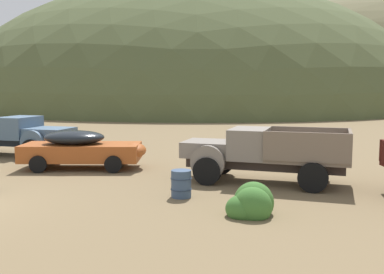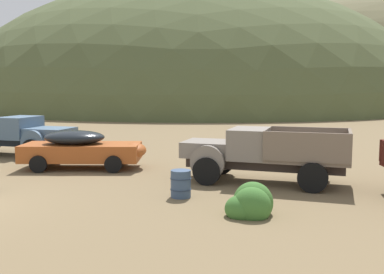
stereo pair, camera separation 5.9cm
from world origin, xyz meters
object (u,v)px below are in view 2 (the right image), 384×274
object	(u,v)px
truck_chalk_blue	(19,135)
truck_primer_gray	(253,154)
oil_drum_spare	(181,184)
car_oxide_orange	(85,149)

from	to	relation	value
truck_chalk_blue	truck_primer_gray	size ratio (longest dim) A/B	1.14
oil_drum_spare	truck_primer_gray	bearing A→B (deg)	58.16
truck_chalk_blue	oil_drum_spare	distance (m)	11.55
truck_primer_gray	truck_chalk_blue	bearing A→B (deg)	-11.64
truck_chalk_blue	truck_primer_gray	bearing A→B (deg)	-13.04
car_oxide_orange	truck_primer_gray	distance (m)	7.02
car_oxide_orange	oil_drum_spare	size ratio (longest dim) A/B	6.34
truck_chalk_blue	oil_drum_spare	bearing A→B (deg)	-28.79
truck_chalk_blue	car_oxide_orange	size ratio (longest dim) A/B	1.25
car_oxide_orange	oil_drum_spare	xyz separation A→B (m)	(5.25, -3.34, -0.40)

